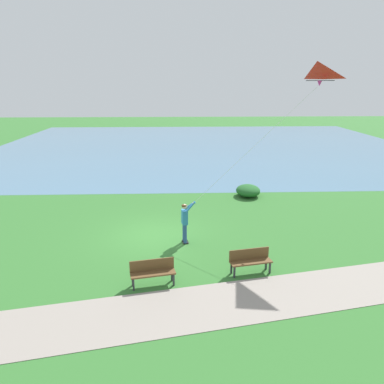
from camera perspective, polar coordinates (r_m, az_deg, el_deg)
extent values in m
plane|color=#33702D|center=(16.99, -5.74, -6.53)|extent=(120.00, 120.00, 0.00)
cube|color=teal|center=(40.80, 1.90, 7.05)|extent=(36.00, 44.00, 0.01)
cube|color=gray|center=(12.01, 2.66, -16.85)|extent=(8.76, 31.83, 0.02)
cube|color=#232328|center=(16.25, -1.12, -7.42)|extent=(0.15, 0.25, 0.06)
cylinder|color=#2D4C8E|center=(16.08, -1.20, -6.06)|extent=(0.14, 0.14, 0.82)
cube|color=#232328|center=(16.04, -0.96, -7.76)|extent=(0.15, 0.25, 0.06)
cylinder|color=#2D4C8E|center=(15.87, -1.04, -6.38)|extent=(0.14, 0.14, 0.82)
cube|color=teal|center=(15.72, -1.14, -3.83)|extent=(0.43, 0.28, 0.60)
sphere|color=beige|center=(15.56, -1.15, -2.24)|extent=(0.22, 0.22, 0.22)
ellipsoid|color=#4C3319|center=(15.55, -1.20, -2.11)|extent=(0.26, 0.26, 0.13)
cylinder|color=teal|center=(15.69, -0.41, -2.12)|extent=(0.27, 0.55, 0.43)
cylinder|color=teal|center=(15.52, -0.28, -2.32)|extent=(0.41, 0.49, 0.43)
sphere|color=beige|center=(15.59, 0.23, -1.73)|extent=(0.10, 0.10, 0.10)
pyramid|color=red|center=(16.51, 18.40, 16.94)|extent=(1.59, 1.20, 0.71)
cone|color=#E02D9E|center=(16.69, 18.82, 15.37)|extent=(0.27, 0.27, 0.22)
cylinder|color=black|center=(16.69, 18.86, 15.75)|extent=(1.28, 0.72, 0.02)
cylinder|color=silver|center=(15.76, 9.67, 7.11)|extent=(0.84, 5.18, 4.76)
cube|color=brown|center=(12.86, -5.96, -12.21)|extent=(0.73, 1.56, 0.05)
cube|color=brown|center=(12.92, -6.11, -10.94)|extent=(0.34, 1.48, 0.40)
cube|color=#2D2D33|center=(12.92, -2.81, -13.13)|extent=(0.07, 0.07, 0.45)
cube|color=#2D2D33|center=(13.20, -3.09, -12.46)|extent=(0.07, 0.07, 0.45)
cube|color=#2D2D33|center=(12.77, -8.89, -13.69)|extent=(0.07, 0.07, 0.45)
cube|color=#2D2D33|center=(13.05, -9.02, -13.00)|extent=(0.07, 0.07, 0.45)
cube|color=brown|center=(13.69, 8.94, -10.45)|extent=(0.73, 1.56, 0.05)
cube|color=brown|center=(13.75, 8.68, -9.28)|extent=(0.34, 1.48, 0.40)
cube|color=#2D2D33|center=(13.92, 11.75, -11.18)|extent=(0.07, 0.07, 0.45)
cube|color=#2D2D33|center=(14.18, 11.20, -10.62)|extent=(0.07, 0.07, 0.45)
cube|color=#2D2D33|center=(13.44, 6.47, -11.98)|extent=(0.07, 0.07, 0.45)
cube|color=#2D2D33|center=(13.70, 6.00, -11.37)|extent=(0.07, 0.07, 0.45)
ellipsoid|color=#236028|center=(22.70, 8.52, 0.21)|extent=(1.67, 1.44, 0.69)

